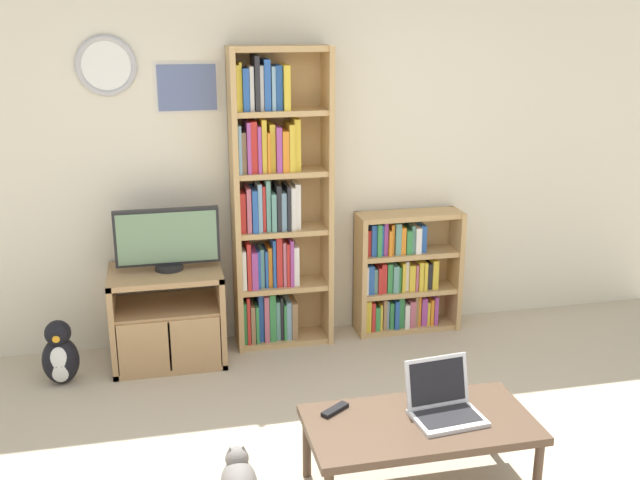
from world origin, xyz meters
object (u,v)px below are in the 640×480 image
at_px(laptop, 443,403).
at_px(remote_near_laptop, 335,410).
at_px(cat, 239,480).
at_px(bookshelf_short, 402,274).
at_px(bookshelf_tall, 274,204).
at_px(television, 167,239).
at_px(tv_stand, 168,316).
at_px(coffee_table, 420,428).
at_px(penguin_figurine, 60,355).

height_order(laptop, remote_near_laptop, laptop).
bearing_deg(cat, laptop, -3.66).
bearing_deg(cat, bookshelf_short, 53.32).
bearing_deg(bookshelf_tall, television, -169.76).
bearing_deg(tv_stand, laptop, -53.35).
distance_m(television, bookshelf_short, 1.71).
height_order(coffee_table, penguin_figurine, penguin_figurine).
distance_m(bookshelf_short, remote_near_laptop, 1.95).
height_order(television, penguin_figurine, television).
height_order(bookshelf_tall, remote_near_laptop, bookshelf_tall).
height_order(tv_stand, cat, tv_stand).
distance_m(laptop, cat, 1.05).
xyz_separation_m(television, bookshelf_short, (1.65, 0.14, -0.42)).
xyz_separation_m(bookshelf_short, remote_near_laptop, (-0.92, -1.72, -0.03)).
xyz_separation_m(tv_stand, remote_near_laptop, (0.76, -1.55, 0.07)).
height_order(coffee_table, remote_near_laptop, remote_near_laptop).
xyz_separation_m(coffee_table, penguin_figurine, (-1.81, 1.54, -0.15)).
height_order(bookshelf_short, remote_near_laptop, bookshelf_short).
xyz_separation_m(remote_near_laptop, cat, (-0.48, -0.05, -0.29)).
height_order(bookshelf_tall, bookshelf_short, bookshelf_tall).
height_order(tv_stand, coffee_table, tv_stand).
height_order(bookshelf_short, penguin_figurine, bookshelf_short).
bearing_deg(remote_near_laptop, tv_stand, 171.09).
bearing_deg(television, laptop, -54.41).
xyz_separation_m(television, penguin_figurine, (-0.70, -0.21, -0.65)).
bearing_deg(remote_near_laptop, laptop, 39.26).
height_order(bookshelf_short, coffee_table, bookshelf_short).
bearing_deg(bookshelf_tall, remote_near_laptop, -89.73).
distance_m(television, bookshelf_tall, 0.75).
height_order(tv_stand, bookshelf_short, bookshelf_short).
distance_m(television, coffee_table, 2.13).
xyz_separation_m(tv_stand, coffee_table, (1.13, -1.72, 0.03)).
xyz_separation_m(bookshelf_tall, coffee_table, (0.38, -1.88, -0.65)).
height_order(coffee_table, laptop, laptop).
relative_size(tv_stand, laptop, 2.07).
bearing_deg(remote_near_laptop, television, 169.84).
relative_size(television, cat, 1.44).
height_order(bookshelf_tall, coffee_table, bookshelf_tall).
relative_size(bookshelf_short, penguin_figurine, 2.11).
bearing_deg(tv_stand, bookshelf_short, 5.72).
height_order(tv_stand, laptop, laptop).
height_order(tv_stand, bookshelf_tall, bookshelf_tall).
relative_size(tv_stand, remote_near_laptop, 4.66).
bearing_deg(penguin_figurine, coffee_table, -40.48).
distance_m(tv_stand, bookshelf_tall, 1.02).
bearing_deg(bookshelf_short, bookshelf_tall, -179.29).
bearing_deg(tv_stand, remote_near_laptop, -63.95).
bearing_deg(penguin_figurine, bookshelf_tall, 13.27).
bearing_deg(coffee_table, cat, 171.69).
height_order(remote_near_laptop, cat, remote_near_laptop).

